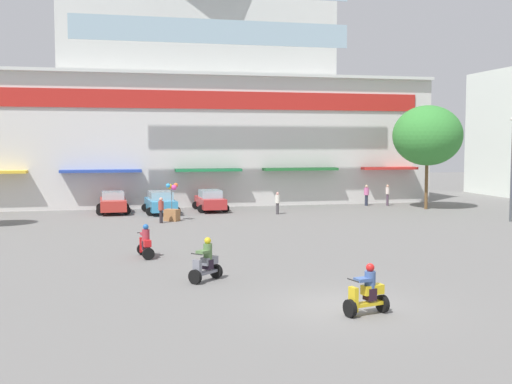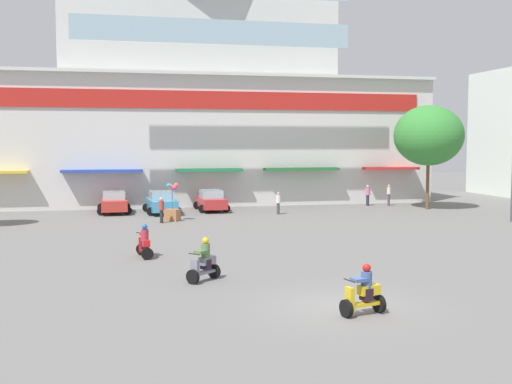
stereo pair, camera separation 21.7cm
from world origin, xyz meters
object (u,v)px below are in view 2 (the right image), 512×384
object	(u,v)px
parked_car_0	(114,202)
scooter_rider_4	(145,244)
scooter_rider_1	(204,263)
plaza_tree_1	(429,136)
scooter_rider_6	(364,293)
parked_car_1	(161,202)
pedestrian_3	(389,194)
pedestrian_4	(278,202)
parked_car_2	(211,200)
pedestrian_2	(161,208)
pedestrian_1	(368,194)
balloon_vendor_cart	(172,207)

from	to	relation	value
parked_car_0	scooter_rider_4	xyz separation A→B (m)	(1.44, -17.79, -0.16)
parked_car_0	scooter_rider_1	size ratio (longest dim) A/B	2.64
scooter_rider_1	plaza_tree_1	bearing A→B (deg)	46.55
parked_car_0	scooter_rider_6	world-z (taller)	parked_car_0
parked_car_1	scooter_rider_6	xyz separation A→B (m)	(4.03, -27.48, -0.15)
plaza_tree_1	pedestrian_3	xyz separation A→B (m)	(-1.75, 2.99, -4.53)
parked_car_1	pedestrian_4	xyz separation A→B (m)	(7.92, -2.26, 0.10)
parked_car_2	scooter_rider_1	world-z (taller)	scooter_rider_1
plaza_tree_1	scooter_rider_4	xyz separation A→B (m)	(-21.48, -15.47, -4.89)
scooter_rider_1	scooter_rider_4	bearing A→B (deg)	110.33
plaza_tree_1	parked_car_1	xyz separation A→B (m)	(-19.66, 1.41, -4.72)
scooter_rider_4	scooter_rider_6	size ratio (longest dim) A/B	0.99
scooter_rider_4	pedestrian_2	distance (m)	11.69
plaza_tree_1	pedestrian_4	bearing A→B (deg)	-175.85
pedestrian_1	pedestrian_3	bearing A→B (deg)	-13.78
balloon_vendor_cart	scooter_rider_4	bearing A→B (deg)	-100.17
parked_car_2	scooter_rider_4	distance (m)	18.60
pedestrian_2	parked_car_0	bearing A→B (deg)	115.29
plaza_tree_1	scooter_rider_1	bearing A→B (deg)	-133.45
pedestrian_3	pedestrian_4	bearing A→B (deg)	-158.95
plaza_tree_1	scooter_rider_6	bearing A→B (deg)	-120.94
scooter_rider_4	pedestrian_2	xyz separation A→B (m)	(1.49, 11.59, 0.31)
scooter_rider_1	pedestrian_1	world-z (taller)	pedestrian_1
scooter_rider_1	parked_car_2	bearing A→B (deg)	81.16
parked_car_0	pedestrian_3	world-z (taller)	pedestrian_3
pedestrian_3	plaza_tree_1	bearing A→B (deg)	-59.70
plaza_tree_1	pedestrian_4	size ratio (longest dim) A/B	4.99
parked_car_0	balloon_vendor_cart	distance (m)	6.44
pedestrian_2	balloon_vendor_cart	distance (m)	1.18
scooter_rider_1	pedestrian_2	size ratio (longest dim) A/B	0.99
scooter_rider_1	pedestrian_1	size ratio (longest dim) A/B	0.96
parked_car_1	pedestrian_3	distance (m)	17.98
scooter_rider_1	pedestrian_2	world-z (taller)	pedestrian_2
pedestrian_2	pedestrian_4	xyz separation A→B (m)	(8.25, 3.03, -0.03)
scooter_rider_1	scooter_rider_4	world-z (taller)	scooter_rider_1
pedestrian_3	pedestrian_1	bearing A→B (deg)	166.22
plaza_tree_1	pedestrian_3	size ratio (longest dim) A/B	4.64
parked_car_0	pedestrian_3	bearing A→B (deg)	1.83
parked_car_1	parked_car_2	size ratio (longest dim) A/B	1.03
scooter_rider_1	scooter_rider_4	size ratio (longest dim) A/B	1.07
plaza_tree_1	pedestrian_1	world-z (taller)	plaza_tree_1
scooter_rider_6	pedestrian_2	bearing A→B (deg)	101.13
parked_car_0	parked_car_1	distance (m)	3.38
pedestrian_1	pedestrian_2	size ratio (longest dim) A/B	1.03
scooter_rider_4	balloon_vendor_cart	world-z (taller)	balloon_vendor_cart
parked_car_1	parked_car_0	bearing A→B (deg)	164.53
scooter_rider_4	scooter_rider_6	distance (m)	12.10
scooter_rider_4	scooter_rider_6	world-z (taller)	scooter_rider_6
scooter_rider_6	scooter_rider_4	bearing A→B (deg)	118.93
scooter_rider_1	pedestrian_3	bearing A→B (deg)	53.00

